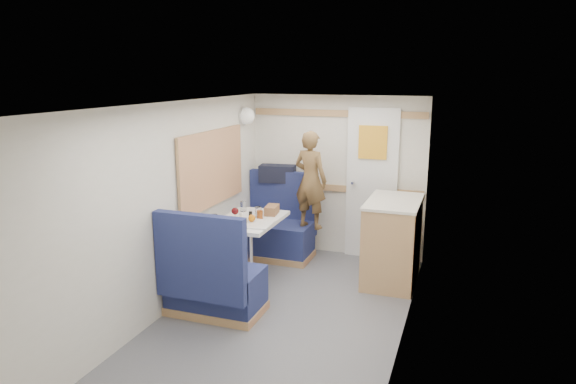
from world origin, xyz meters
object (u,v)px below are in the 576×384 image
at_px(bench_near, 213,285).
at_px(cheese_block, 242,221).
at_px(wine_glass, 235,212).
at_px(salt_grinder, 241,217).
at_px(beer_glass, 260,215).
at_px(tumbler_mid, 243,206).
at_px(dome_light, 246,116).
at_px(duffel_bag, 278,174).
at_px(person, 310,180).
at_px(pepper_grinder, 251,216).
at_px(bread_loaf, 272,210).
at_px(bench_far, 277,233).
at_px(galley_counter, 392,240).
at_px(dinette_table, 249,232).
at_px(tumbler_right, 258,212).
at_px(orange_fruit, 252,218).
at_px(tray, 259,224).
at_px(tumbler_left, 214,220).

xyz_separation_m(bench_near, cheese_block, (0.01, 0.65, 0.46)).
distance_m(wine_glass, salt_grinder, 0.11).
xyz_separation_m(cheese_block, beer_glass, (0.11, 0.22, 0.01)).
bearing_deg(cheese_block, tumbler_mid, 112.39).
xyz_separation_m(dome_light, duffel_bag, (0.30, 0.27, -0.74)).
relative_size(person, cheese_block, 10.76).
relative_size(duffel_bag, pepper_grinder, 4.54).
bearing_deg(bread_loaf, salt_grinder, -117.64).
bearing_deg(pepper_grinder, bench_far, 92.69).
distance_m(galley_counter, wine_glass, 1.75).
bearing_deg(bench_near, pepper_grinder, 86.96).
xyz_separation_m(bench_near, pepper_grinder, (0.04, 0.81, 0.47)).
distance_m(dinette_table, pepper_grinder, 0.21).
xyz_separation_m(tumbler_right, pepper_grinder, (-0.02, -0.15, -0.01)).
bearing_deg(orange_fruit, tray, -20.58).
height_order(dome_light, tray, dome_light).
xyz_separation_m(duffel_bag, pepper_grinder, (0.13, -1.17, -0.24)).
bearing_deg(bread_loaf, duffel_bag, 106.57).
bearing_deg(bread_loaf, tumbler_left, -121.54).
bearing_deg(beer_glass, salt_grinder, -140.48).
xyz_separation_m(tumbler_mid, salt_grinder, (0.15, -0.39, -0.01)).
height_order(orange_fruit, tumbler_right, tumbler_right).
bearing_deg(bench_near, tumbler_left, 114.69).
height_order(tray, wine_glass, wine_glass).
relative_size(duffel_bag, salt_grinder, 4.67).
xyz_separation_m(tumbler_right, bread_loaf, (0.10, 0.16, -0.01)).
relative_size(dinette_table, wine_glass, 5.48).
bearing_deg(galley_counter, dinette_table, -159.46).
bearing_deg(beer_glass, wine_glass, -132.98).
height_order(person, bread_loaf, person).
relative_size(galley_counter, tumbler_right, 8.07).
height_order(galley_counter, tray, galley_counter).
height_order(wine_glass, tumbler_left, wine_glass).
distance_m(orange_fruit, tumbler_right, 0.25).
bearing_deg(wine_glass, tray, 2.51).
bearing_deg(person, galley_counter, -176.91).
bearing_deg(cheese_block, bread_loaf, 72.15).
height_order(bench_near, cheese_block, bench_near).
bearing_deg(dinette_table, galley_counter, 20.54).
bearing_deg(salt_grinder, tumbler_left, -126.90).
relative_size(dinette_table, tray, 2.78).
height_order(bench_far, tumbler_mid, bench_far).
xyz_separation_m(bench_far, beer_glass, (0.12, -0.86, 0.47)).
relative_size(bench_far, person, 0.90).
xyz_separation_m(person, cheese_block, (-0.44, -0.99, -0.27)).
bearing_deg(bench_near, wine_glass, 95.93).
distance_m(bench_far, pepper_grinder, 1.03).
xyz_separation_m(galley_counter, person, (-1.01, 0.22, 0.56)).
relative_size(bench_far, galley_counter, 1.14).
distance_m(galley_counter, cheese_block, 1.67).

